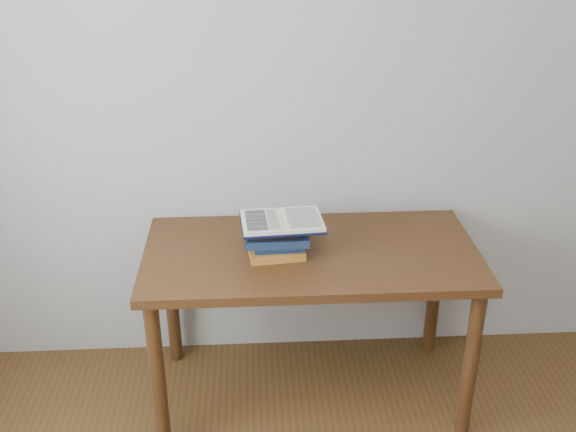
{
  "coord_description": "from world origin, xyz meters",
  "views": [
    {
      "loc": [
        -0.23,
        -1.02,
        2.06
      ],
      "look_at": [
        -0.09,
        1.3,
        0.93
      ],
      "focal_mm": 42.0,
      "sensor_mm": 36.0,
      "label": 1
    }
  ],
  "objects": [
    {
      "name": "book_stack",
      "position": [
        -0.14,
        1.36,
        0.8
      ],
      "size": [
        0.25,
        0.18,
        0.13
      ],
      "color": "#9D6823",
      "rests_on": "desk"
    },
    {
      "name": "open_book",
      "position": [
        -0.11,
        1.37,
        0.87
      ],
      "size": [
        0.34,
        0.25,
        0.03
      ],
      "rotation": [
        0.0,
        0.0,
        0.07
      ],
      "color": "black",
      "rests_on": "book_stack"
    },
    {
      "name": "room_shell",
      "position": [
        -0.08,
        0.01,
        1.63
      ],
      "size": [
        3.54,
        3.54,
        2.62
      ],
      "color": "#A6A59D",
      "rests_on": "ground"
    },
    {
      "name": "desk",
      "position": [
        0.01,
        1.38,
        0.63
      ],
      "size": [
        1.37,
        0.68,
        0.73
      ],
      "color": "#472C11",
      "rests_on": "ground"
    }
  ]
}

